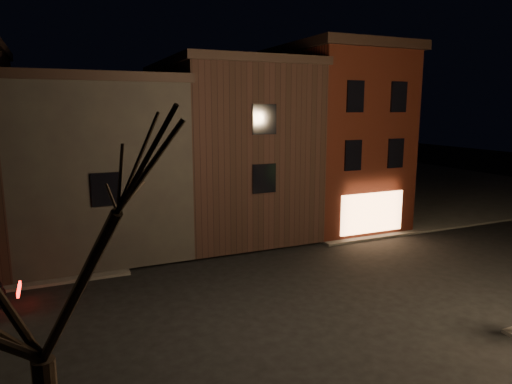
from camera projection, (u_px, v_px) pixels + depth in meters
ground at (289, 300)px, 17.02m from camera, size 120.00×120.00×0.00m
sidewalk_far_right at (377, 183)px, 42.95m from camera, size 30.00×30.00×0.12m
corner_building at (333, 135)px, 27.74m from camera, size 6.50×8.50×10.50m
row_building_a at (227, 147)px, 26.18m from camera, size 7.30×10.30×9.40m
row_building_b at (95, 162)px, 23.38m from camera, size 7.80×10.30×8.40m
bare_tree_left at (30, 222)px, 6.55m from camera, size 5.60×5.60×7.50m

